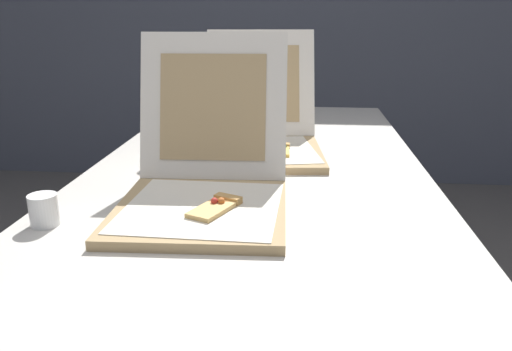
# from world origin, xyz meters

# --- Properties ---
(table) EXTENTS (0.98, 2.23, 0.75)m
(table) POSITION_xyz_m (0.00, 0.61, 0.70)
(table) COLOR beige
(table) RESTS_ON ground
(pizza_box_front) EXTENTS (0.40, 0.51, 0.39)m
(pizza_box_front) POSITION_xyz_m (-0.10, 0.38, 0.80)
(pizza_box_front) COLOR tan
(pizza_box_front) RESTS_ON table
(pizza_box_middle) EXTENTS (0.43, 0.56, 0.38)m
(pizza_box_middle) POSITION_xyz_m (-0.00, 0.88, 0.80)
(pizza_box_middle) COLOR tan
(pizza_box_middle) RESTS_ON table
(cup_white_far) EXTENTS (0.06, 0.06, 0.07)m
(cup_white_far) POSITION_xyz_m (-0.26, 1.00, 0.78)
(cup_white_far) COLOR white
(cup_white_far) RESTS_ON table
(cup_white_mid) EXTENTS (0.06, 0.06, 0.07)m
(cup_white_mid) POSITION_xyz_m (-0.30, 0.68, 0.78)
(cup_white_mid) COLOR white
(cup_white_mid) RESTS_ON table
(cup_white_near_left) EXTENTS (0.06, 0.06, 0.07)m
(cup_white_near_left) POSITION_xyz_m (-0.42, 0.24, 0.78)
(cup_white_near_left) COLOR white
(cup_white_near_left) RESTS_ON table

